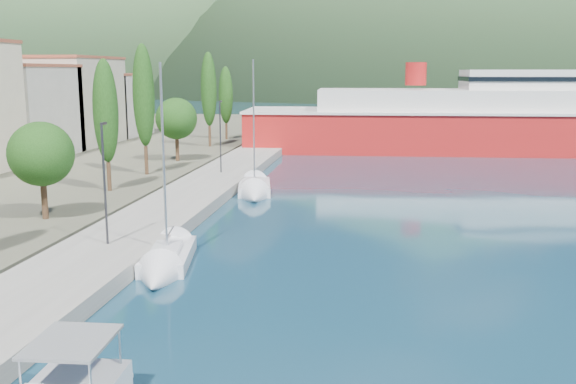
# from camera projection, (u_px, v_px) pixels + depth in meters

# --- Properties ---
(ground) EXTENTS (1400.00, 1400.00, 0.00)m
(ground) POSITION_uv_depth(u_px,v_px,m) (360.00, 116.00, 135.04)
(ground) COLOR #153A4E
(quay) EXTENTS (5.00, 88.00, 0.80)m
(quay) POSITION_uv_depth(u_px,v_px,m) (185.00, 200.00, 44.83)
(quay) COLOR gray
(quay) RESTS_ON ground
(tree_row) EXTENTS (4.00, 63.00, 10.86)m
(tree_row) POSITION_uv_depth(u_px,v_px,m) (130.00, 115.00, 50.19)
(tree_row) COLOR #47301E
(tree_row) RESTS_ON land_strip
(lamp_posts) EXTENTS (0.15, 44.61, 6.06)m
(lamp_posts) POSITION_uv_depth(u_px,v_px,m) (111.00, 177.00, 32.30)
(lamp_posts) COLOR #2D2D33
(lamp_posts) RESTS_ON quay
(sailboat_near) EXTENTS (3.44, 7.64, 10.59)m
(sailboat_near) POSITION_uv_depth(u_px,v_px,m) (162.00, 268.00, 29.88)
(sailboat_near) COLOR silver
(sailboat_near) RESTS_ON ground
(sailboat_mid) EXTENTS (3.79, 7.88, 11.12)m
(sailboat_mid) POSITION_uv_depth(u_px,v_px,m) (254.00, 192.00, 48.32)
(sailboat_mid) COLOR silver
(sailboat_mid) RESTS_ON ground
(ferry) EXTENTS (55.16, 14.56, 10.84)m
(ferry) POSITION_uv_depth(u_px,v_px,m) (481.00, 123.00, 74.82)
(ferry) COLOR red
(ferry) RESTS_ON ground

